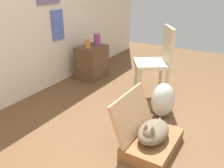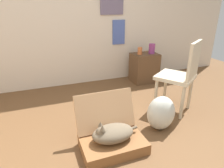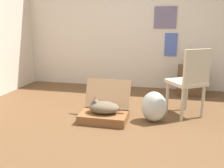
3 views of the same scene
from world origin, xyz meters
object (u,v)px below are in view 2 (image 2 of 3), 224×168
chair (181,74)px  plastic_bag_white (161,113)px  vase_tall (140,51)px  vase_short (152,49)px  cat (112,133)px  side_table (144,68)px  suitcase_base (113,144)px

chair → plastic_bag_white: bearing=-3.0°
vase_tall → chair: chair is taller
vase_tall → chair: 1.21m
vase_tall → vase_short: 0.24m
cat → plastic_bag_white: plastic_bag_white is taller
cat → plastic_bag_white: (0.69, 0.15, 0.01)m
side_table → chair: chair is taller
suitcase_base → vase_short: (1.42, 1.63, 0.59)m
vase_tall → suitcase_base: bearing=-125.5°
vase_tall → chair: size_ratio=0.13×
plastic_bag_white → side_table: 1.63m
side_table → chair: size_ratio=0.55×
vase_tall → chair: (-0.02, -1.21, -0.07)m
plastic_bag_white → chair: bearing=31.0°
vase_tall → vase_short: size_ratio=0.72×
plastic_bag_white → vase_short: size_ratio=2.31×
side_table → chair: (-0.14, -1.22, 0.28)m
suitcase_base → vase_tall: bearing=54.5°
suitcase_base → cat: size_ratio=1.27×
suitcase_base → vase_short: size_ratio=3.55×
side_table → vase_short: 0.39m
side_table → vase_tall: vase_tall is taller
side_table → chair: bearing=-96.6°
vase_short → vase_tall: bearing=175.7°
cat → side_table: 2.12m
side_table → suitcase_base: bearing=-127.9°
vase_tall → chair: bearing=-90.9°
plastic_bag_white → vase_short: bearing=63.5°
vase_short → chair: (-0.26, -1.19, -0.09)m
cat → vase_short: (1.43, 1.63, 0.44)m
plastic_bag_white → vase_tall: 1.63m
vase_tall → vase_short: bearing=-4.3°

